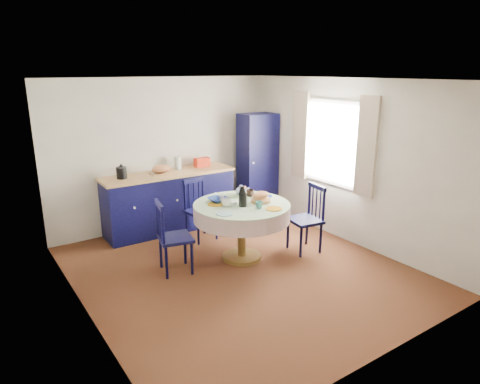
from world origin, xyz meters
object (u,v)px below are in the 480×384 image
at_px(mug_a, 226,202).
at_px(kitchen_counter, 169,200).
at_px(dining_table, 242,212).
at_px(cobalt_bowl, 218,200).
at_px(mug_d, 221,198).
at_px(chair_far, 200,209).
at_px(mug_b, 259,205).
at_px(chair_left, 172,237).
at_px(chair_right, 307,218).
at_px(mug_c, 250,193).
at_px(pantry_cabinet, 257,164).

bearing_deg(mug_a, kitchen_counter, 93.79).
bearing_deg(dining_table, cobalt_bowl, 134.44).
bearing_deg(mug_d, mug_a, -107.50).
xyz_separation_m(dining_table, cobalt_bowl, (-0.24, 0.24, 0.16)).
xyz_separation_m(dining_table, chair_far, (-0.13, 1.00, -0.21)).
distance_m(mug_b, mug_d, 0.64).
bearing_deg(mug_a, chair_left, 170.00).
height_order(chair_right, mug_c, chair_right).
distance_m(kitchen_counter, mug_a, 1.67).
height_order(chair_left, mug_c, chair_left).
relative_size(mug_a, mug_b, 1.32).
bearing_deg(mug_b, pantry_cabinet, 53.97).
bearing_deg(dining_table, pantry_cabinet, 47.56).
bearing_deg(mug_c, mug_d, 170.06).
xyz_separation_m(dining_table, mug_d, (-0.16, 0.30, 0.17)).
xyz_separation_m(pantry_cabinet, mug_c, (-1.12, -1.33, -0.06)).
xyz_separation_m(chair_left, mug_d, (0.85, 0.13, 0.36)).
distance_m(dining_table, mug_c, 0.41).
xyz_separation_m(kitchen_counter, mug_c, (0.64, -1.44, 0.36)).
height_order(pantry_cabinet, chair_left, pantry_cabinet).
bearing_deg(pantry_cabinet, mug_d, -138.73).
bearing_deg(mug_c, mug_b, -113.07).
distance_m(chair_left, mug_d, 0.93).
height_order(chair_left, chair_far, chair_left).
bearing_deg(mug_d, chair_left, -171.42).
xyz_separation_m(chair_far, mug_c, (0.42, -0.78, 0.38)).
height_order(dining_table, mug_a, dining_table).
xyz_separation_m(kitchen_counter, pantry_cabinet, (1.76, -0.11, 0.42)).
relative_size(kitchen_counter, chair_far, 2.31).
bearing_deg(chair_far, mug_c, -67.76).
bearing_deg(cobalt_bowl, kitchen_counter, 94.35).
height_order(mug_b, mug_c, mug_c).
xyz_separation_m(chair_far, cobalt_bowl, (-0.11, -0.76, 0.36)).
distance_m(dining_table, chair_right, 1.02).
bearing_deg(mug_d, chair_right, -28.72).
bearing_deg(mug_b, dining_table, 103.23).
relative_size(chair_far, mug_d, 10.65).
distance_m(dining_table, mug_b, 0.35).
bearing_deg(mug_a, chair_far, 83.35).
height_order(chair_far, chair_right, chair_right).
relative_size(kitchen_counter, cobalt_bowl, 8.02).
xyz_separation_m(mug_a, mug_d, (0.08, 0.26, -0.01)).
bearing_deg(pantry_cabinet, mug_c, -127.45).
height_order(dining_table, chair_far, dining_table).
bearing_deg(mug_a, mug_d, 72.50).
relative_size(pantry_cabinet, chair_right, 1.85).
bearing_deg(pantry_cabinet, kitchen_counter, 179.19).
xyz_separation_m(mug_c, cobalt_bowl, (-0.53, 0.02, -0.02)).
height_order(chair_left, mug_a, chair_left).
relative_size(mug_a, mug_c, 1.04).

